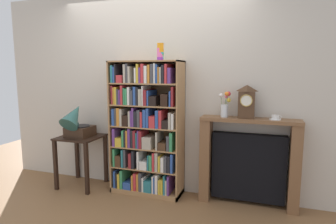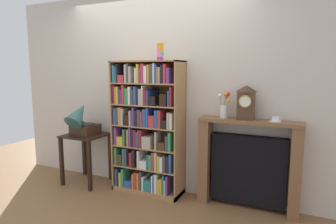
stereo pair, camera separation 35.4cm
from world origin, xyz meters
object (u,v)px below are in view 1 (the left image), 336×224
at_px(fireplace_mantel, 248,162).
at_px(flower_vase, 225,106).
at_px(teacup_with_saucer, 275,118).
at_px(mantel_clock, 247,102).
at_px(side_table_left, 81,148).
at_px(gramophone, 76,122).
at_px(bookshelf, 145,131).
at_px(cup_stack, 160,52).

height_order(fireplace_mantel, flower_vase, flower_vase).
distance_m(flower_vase, teacup_with_saucer, 0.57).
bearing_deg(teacup_with_saucer, mantel_clock, -179.55).
xyz_separation_m(side_table_left, fireplace_mantel, (2.20, 0.16, -0.02)).
bearing_deg(fireplace_mantel, mantel_clock, -152.73).
xyz_separation_m(gramophone, fireplace_mantel, (2.20, 0.23, -0.40)).
distance_m(bookshelf, gramophone, 0.95).
xyz_separation_m(mantel_clock, flower_vase, (-0.24, -0.00, -0.06)).
bearing_deg(cup_stack, side_table_left, -178.02).
height_order(bookshelf, flower_vase, bookshelf).
xyz_separation_m(bookshelf, cup_stack, (0.22, -0.04, 0.99)).
relative_size(bookshelf, side_table_left, 2.44).
bearing_deg(teacup_with_saucer, gramophone, -175.13).
xyz_separation_m(bookshelf, fireplace_mantel, (1.27, 0.08, -0.30)).
height_order(fireplace_mantel, teacup_with_saucer, teacup_with_saucer).
height_order(gramophone, mantel_clock, mantel_clock).
distance_m(cup_stack, mantel_clock, 1.16).
distance_m(bookshelf, fireplace_mantel, 1.31).
bearing_deg(fireplace_mantel, cup_stack, -173.47).
bearing_deg(gramophone, mantel_clock, 5.51).
xyz_separation_m(cup_stack, flower_vase, (0.77, 0.10, -0.63)).
height_order(bookshelf, mantel_clock, bookshelf).
relative_size(bookshelf, gramophone, 3.37).
bearing_deg(mantel_clock, gramophone, -174.49).
distance_m(bookshelf, teacup_with_saucer, 1.56).
xyz_separation_m(side_table_left, mantel_clock, (2.16, 0.14, 0.70)).
bearing_deg(gramophone, side_table_left, 90.00).
bearing_deg(cup_stack, mantel_clock, 5.52).
bearing_deg(fireplace_mantel, side_table_left, -175.84).
distance_m(mantel_clock, flower_vase, 0.25).
bearing_deg(mantel_clock, fireplace_mantel, 27.27).
height_order(cup_stack, fireplace_mantel, cup_stack).
distance_m(side_table_left, fireplace_mantel, 2.21).
distance_m(side_table_left, flower_vase, 2.03).
relative_size(cup_stack, side_table_left, 0.29).
distance_m(cup_stack, teacup_with_saucer, 1.52).
bearing_deg(side_table_left, fireplace_mantel, 4.16).
xyz_separation_m(cup_stack, fireplace_mantel, (1.05, 0.12, -1.29)).
xyz_separation_m(bookshelf, teacup_with_saucer, (1.54, 0.06, 0.25)).
bearing_deg(flower_vase, teacup_with_saucer, 0.30).
height_order(gramophone, flower_vase, flower_vase).
xyz_separation_m(fireplace_mantel, teacup_with_saucer, (0.27, -0.02, 0.55)).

